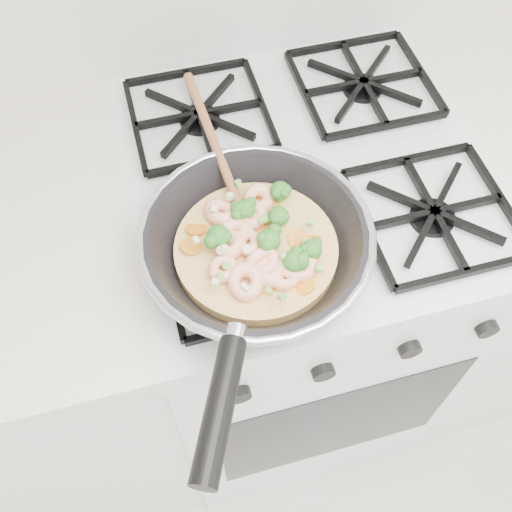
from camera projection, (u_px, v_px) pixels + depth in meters
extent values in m
cube|color=white|center=(294.00, 299.00, 1.35)|extent=(0.60, 0.60, 0.90)
cube|color=black|center=(339.00, 426.00, 1.20)|extent=(0.48, 0.00, 0.40)
cube|color=black|center=(309.00, 163.00, 0.97)|extent=(0.56, 0.56, 0.02)
torus|color=silver|center=(256.00, 235.00, 0.80)|extent=(0.33, 0.33, 0.01)
cylinder|color=black|center=(219.00, 409.00, 0.67)|extent=(0.10, 0.17, 0.03)
cylinder|color=#ECBC66|center=(256.00, 250.00, 0.83)|extent=(0.23, 0.23, 0.02)
ellipsoid|color=#925A35|center=(243.00, 215.00, 0.84)|extent=(0.04, 0.06, 0.02)
cylinder|color=#925A35|center=(213.00, 139.00, 0.89)|extent=(0.04, 0.24, 0.07)
torus|color=#FFB896|center=(243.00, 218.00, 0.84)|extent=(0.07, 0.07, 0.03)
torus|color=#FFB896|center=(285.00, 276.00, 0.79)|extent=(0.06, 0.06, 0.03)
torus|color=#FFB896|center=(235.00, 233.00, 0.83)|extent=(0.05, 0.06, 0.02)
torus|color=#FFB896|center=(230.00, 245.00, 0.81)|extent=(0.07, 0.07, 0.03)
torus|color=#FFB896|center=(259.00, 199.00, 0.86)|extent=(0.07, 0.07, 0.03)
torus|color=#FFB896|center=(220.00, 212.00, 0.84)|extent=(0.07, 0.07, 0.03)
torus|color=#FFB896|center=(253.00, 217.00, 0.84)|extent=(0.06, 0.07, 0.02)
torus|color=#FFB896|center=(247.00, 242.00, 0.82)|extent=(0.05, 0.05, 0.02)
torus|color=#FFB896|center=(298.00, 266.00, 0.80)|extent=(0.06, 0.07, 0.03)
torus|color=#FFB896|center=(263.00, 263.00, 0.80)|extent=(0.07, 0.07, 0.02)
torus|color=#FFB896|center=(245.00, 282.00, 0.78)|extent=(0.06, 0.06, 0.03)
torus|color=#FFB896|center=(268.00, 272.00, 0.79)|extent=(0.06, 0.05, 0.02)
torus|color=#FFB896|center=(223.00, 269.00, 0.79)|extent=(0.07, 0.07, 0.02)
ellipsoid|color=#367C28|center=(280.00, 191.00, 0.85)|extent=(0.04, 0.04, 0.03)
ellipsoid|color=#367C28|center=(294.00, 261.00, 0.79)|extent=(0.04, 0.04, 0.03)
ellipsoid|color=#367C28|center=(219.00, 237.00, 0.81)|extent=(0.04, 0.04, 0.03)
ellipsoid|color=#367C28|center=(240.00, 211.00, 0.83)|extent=(0.04, 0.04, 0.03)
ellipsoid|color=#367C28|center=(279.00, 217.00, 0.83)|extent=(0.04, 0.04, 0.03)
ellipsoid|color=#367C28|center=(312.00, 250.00, 0.80)|extent=(0.04, 0.04, 0.03)
ellipsoid|color=#367C28|center=(269.00, 240.00, 0.81)|extent=(0.04, 0.04, 0.03)
ellipsoid|color=#367C28|center=(246.00, 209.00, 0.83)|extent=(0.04, 0.04, 0.03)
cylinder|color=orange|center=(268.00, 198.00, 0.87)|extent=(0.04, 0.04, 0.01)
cylinder|color=orange|center=(263.00, 235.00, 0.83)|extent=(0.04, 0.04, 0.01)
cylinder|color=orange|center=(299.00, 240.00, 0.83)|extent=(0.03, 0.03, 0.01)
cylinder|color=orange|center=(271.00, 286.00, 0.79)|extent=(0.04, 0.04, 0.01)
cylinder|color=orange|center=(196.00, 228.00, 0.84)|extent=(0.04, 0.04, 0.01)
cylinder|color=orange|center=(304.00, 286.00, 0.79)|extent=(0.04, 0.04, 0.01)
cylinder|color=orange|center=(236.00, 239.00, 0.83)|extent=(0.03, 0.03, 0.00)
cylinder|color=orange|center=(238.00, 230.00, 0.84)|extent=(0.03, 0.03, 0.01)
cylinder|color=orange|center=(284.00, 272.00, 0.80)|extent=(0.04, 0.04, 0.01)
cylinder|color=orange|center=(254.00, 204.00, 0.86)|extent=(0.04, 0.04, 0.01)
cylinder|color=orange|center=(217.00, 241.00, 0.83)|extent=(0.04, 0.04, 0.01)
cylinder|color=orange|center=(191.00, 246.00, 0.82)|extent=(0.04, 0.04, 0.01)
cylinder|color=orange|center=(312.00, 239.00, 0.83)|extent=(0.04, 0.04, 0.01)
cylinder|color=orange|center=(268.00, 207.00, 0.86)|extent=(0.04, 0.04, 0.01)
cylinder|color=beige|center=(306.00, 252.00, 0.80)|extent=(0.01, 0.01, 0.01)
cylinder|color=beige|center=(230.00, 196.00, 0.84)|extent=(0.01, 0.01, 0.01)
cylinder|color=beige|center=(247.00, 249.00, 0.80)|extent=(0.01, 0.01, 0.01)
cylinder|color=beige|center=(258.00, 190.00, 0.86)|extent=(0.01, 0.01, 0.01)
cylinder|color=#75B548|center=(239.00, 184.00, 0.85)|extent=(0.01, 0.01, 0.01)
cylinder|color=#75B548|center=(269.00, 291.00, 0.76)|extent=(0.01, 0.01, 0.01)
cylinder|color=#75B548|center=(215.00, 213.00, 0.83)|extent=(0.01, 0.01, 0.01)
cylinder|color=beige|center=(214.00, 244.00, 0.80)|extent=(0.01, 0.01, 0.01)
cylinder|color=#75B548|center=(310.00, 223.00, 0.82)|extent=(0.01, 0.01, 0.01)
cylinder|color=#75B548|center=(282.00, 296.00, 0.75)|extent=(0.01, 0.01, 0.01)
cylinder|color=#75B548|center=(227.00, 266.00, 0.79)|extent=(0.01, 0.01, 0.01)
cylinder|color=beige|center=(213.00, 209.00, 0.83)|extent=(0.01, 0.01, 0.01)
cylinder|color=beige|center=(216.00, 283.00, 0.77)|extent=(0.01, 0.01, 0.01)
cylinder|color=#75B548|center=(264.00, 219.00, 0.82)|extent=(0.01, 0.01, 0.01)
cylinder|color=#75B548|center=(319.00, 268.00, 0.78)|extent=(0.01, 0.01, 0.01)
cylinder|color=beige|center=(246.00, 288.00, 0.77)|extent=(0.01, 0.01, 0.01)
cylinder|color=beige|center=(196.00, 240.00, 0.80)|extent=(0.01, 0.01, 0.01)
cylinder|color=#75B548|center=(304.00, 241.00, 0.81)|extent=(0.01, 0.01, 0.01)
cylinder|color=#75B548|center=(286.00, 256.00, 0.78)|extent=(0.01, 0.01, 0.01)
cylinder|color=#75B548|center=(220.00, 276.00, 0.77)|extent=(0.01, 0.01, 0.01)
cylinder|color=beige|center=(223.00, 249.00, 0.79)|extent=(0.01, 0.01, 0.01)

